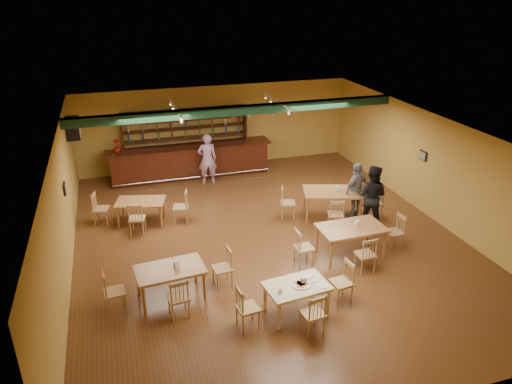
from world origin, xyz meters
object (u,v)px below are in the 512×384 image
object	(u,v)px
dining_table_b	(331,204)
dining_table_c	(171,283)
patron_right_a	(371,196)
dining_table_d	(350,241)
near_table	(296,299)
dining_table_a	(141,212)
patron_bar	(207,159)
bar_counter	(190,161)

from	to	relation	value
dining_table_b	dining_table_c	xyz separation A→B (m)	(-5.05, -2.56, -0.05)
dining_table_c	patron_right_a	distance (m)	6.14
dining_table_c	dining_table_d	bearing A→B (deg)	0.33
dining_table_c	near_table	distance (m)	2.75
dining_table_b	dining_table_c	distance (m)	5.67
dining_table_a	near_table	distance (m)	5.85
dining_table_a	dining_table_b	size ratio (longest dim) A/B	0.82
patron_bar	near_table	bearing A→B (deg)	95.88
dining_table_a	near_table	bearing A→B (deg)	-48.10
dining_table_b	dining_table_d	bearing A→B (deg)	-86.28
bar_counter	near_table	distance (m)	8.36
dining_table_c	patron_bar	distance (m)	6.56
dining_table_b	patron_bar	size ratio (longest dim) A/B	0.94
patron_right_a	patron_bar	bearing A→B (deg)	-6.89
dining_table_b	near_table	size ratio (longest dim) A/B	1.29
dining_table_a	patron_bar	xyz separation A→B (m)	(2.43, 2.32, 0.54)
dining_table_b	patron_bar	world-z (taller)	patron_bar
dining_table_b	near_table	xyz separation A→B (m)	(-2.64, -3.88, -0.07)
bar_counter	patron_right_a	distance (m)	6.71
patron_bar	dining_table_a	bearing A→B (deg)	47.38
dining_table_a	dining_table_c	size ratio (longest dim) A/B	0.92
bar_counter	dining_table_b	world-z (taller)	bar_counter
dining_table_c	patron_bar	size ratio (longest dim) A/B	0.83
bar_counter	dining_table_c	distance (m)	7.21
dining_table_a	dining_table_d	xyz separation A→B (m)	(4.86, -3.44, 0.07)
near_table	patron_bar	size ratio (longest dim) A/B	0.73
bar_counter	dining_table_c	xyz separation A→B (m)	(-1.69, -7.01, -0.20)
dining_table_c	dining_table_b	bearing A→B (deg)	21.87
dining_table_c	near_table	size ratio (longest dim) A/B	1.14
near_table	bar_counter	bearing A→B (deg)	88.67
dining_table_b	dining_table_d	xyz separation A→B (m)	(-0.50, -2.14, -0.01)
dining_table_a	dining_table_d	bearing A→B (deg)	-21.01
near_table	dining_table_d	bearing A→B (deg)	32.90
near_table	patron_bar	xyz separation A→B (m)	(-0.28, 7.50, 0.54)
dining_table_d	patron_right_a	xyz separation A→B (m)	(1.30, 1.34, 0.50)
patron_right_a	near_table	bearing A→B (deg)	84.87
dining_table_b	dining_table_d	size ratio (longest dim) A/B	1.02
dining_table_b	dining_table_d	world-z (taller)	dining_table_b
dining_table_a	near_table	xyz separation A→B (m)	(2.71, -5.18, 0.01)
dining_table_d	near_table	distance (m)	2.77
dining_table_d	patron_bar	distance (m)	6.26
dining_table_b	dining_table_a	bearing A→B (deg)	-176.75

